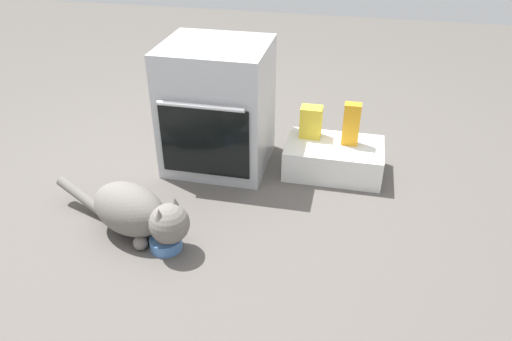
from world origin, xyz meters
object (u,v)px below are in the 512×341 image
Objects in this scene: food_bowl at (166,242)px; snack_bag at (311,122)px; juice_carton at (351,124)px; oven at (217,107)px; cat at (136,212)px; pantry_cabinet at (333,158)px.

snack_bag reaches higher than food_bowl.
food_bowl is 1.18m from juice_carton.
snack_bag is at bearing 59.01° from food_bowl.
oven is 0.86m from food_bowl.
cat is 1.23m from juice_carton.
pantry_cabinet is at bearing -158.82° from juice_carton.
cat is at bearing 159.74° from food_bowl.
oven is 0.74m from juice_carton.
cat is (-0.84, -0.77, 0.05)m from pantry_cabinet.
juice_carton is (0.74, 0.06, -0.06)m from oven.
pantry_cabinet is 0.24m from snack_bag.
food_bowl is at bearing -0.00° from cat.
food_bowl is at bearing -91.86° from oven.
oven reaches higher than food_bowl.
snack_bag is (0.70, 0.84, 0.13)m from cat.
pantry_cabinet is at bearing 62.69° from cat.
oven is 3.94× the size of snack_bag.
snack_bag is at bearing 70.71° from cat.
pantry_cabinet is (0.66, 0.03, -0.27)m from oven.
oven reaches higher than snack_bag.
cat is 1.10m from snack_bag.
snack_bag is at bearing 153.77° from pantry_cabinet.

